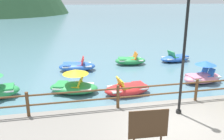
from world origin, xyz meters
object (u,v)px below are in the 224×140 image
Objects in this scene: pedal_boat_1 at (130,60)px; pedal_boat_7 at (77,66)px; pedal_boat_5 at (175,58)px; pedal_boat_6 at (127,89)px; pedal_boat_0 at (203,75)px; pedal_boat_4 at (74,85)px; sign_board at (148,125)px; lamp_post at (185,42)px.

pedal_boat_1 is 3.89m from pedal_boat_7.
pedal_boat_6 reaches higher than pedal_boat_5.
pedal_boat_7 is at bearing 115.80° from pedal_boat_6.
pedal_boat_1 is at bearing 123.47° from pedal_boat_0.
pedal_boat_7 reaches higher than pedal_boat_1.
pedal_boat_4 is (-7.17, -0.01, -0.00)m from pedal_boat_0.
pedal_boat_6 is at bearing -64.20° from pedal_boat_7.
sign_board is at bearing -120.08° from pedal_boat_5.
sign_board is 0.49× the size of pedal_boat_7.
pedal_boat_6 is (-4.59, -0.78, -0.13)m from pedal_boat_0.
pedal_boat_1 is 5.49m from pedal_boat_6.
lamp_post is 1.85× the size of pedal_boat_6.
pedal_boat_4 is 1.10× the size of pedal_boat_6.
sign_board is at bearing -136.82° from lamp_post.
lamp_post reaches higher than pedal_boat_6.
pedal_boat_0 reaches higher than pedal_boat_6.
pedal_boat_0 is 4.66m from pedal_boat_6.
pedal_boat_0 is 1.01× the size of pedal_boat_6.
sign_board reaches higher than pedal_boat_4.
pedal_boat_1 and pedal_boat_6 have the same top height.
lamp_post is 9.74m from pedal_boat_5.
pedal_boat_4 is at bearing -133.42° from pedal_boat_1.
pedal_boat_5 is (3.51, 0.07, -0.03)m from pedal_boat_1.
lamp_post is at bearing 43.18° from sign_board.
lamp_post reaches higher than pedal_boat_5.
pedal_boat_0 is at bearing -56.53° from pedal_boat_1.
sign_board reaches higher than pedal_boat_6.
pedal_boat_0 is 0.91× the size of pedal_boat_4.
sign_board is at bearing -81.34° from pedal_boat_7.
pedal_boat_6 is (-1.65, -5.23, -0.00)m from pedal_boat_1.
lamp_post is at bearing -115.46° from pedal_boat_5.
pedal_boat_5 is at bearing 30.37° from pedal_boat_4.
pedal_boat_0 is 4.56m from pedal_boat_5.
pedal_boat_1 is at bearing 86.64° from lamp_post.
pedal_boat_7 is (-1.43, 9.38, -0.84)m from sign_board.
pedal_boat_0 is 1.09× the size of pedal_boat_1.
pedal_boat_6 is at bearing 110.42° from lamp_post.
pedal_boat_5 is (4.00, 8.41, -2.87)m from lamp_post.
sign_board is 5.01m from pedal_boat_6.
pedal_boat_1 is 0.84× the size of pedal_boat_4.
pedal_boat_7 is (-2.17, 4.50, 0.01)m from pedal_boat_6.
pedal_boat_0 is (5.33, 5.66, -0.72)m from sign_board.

